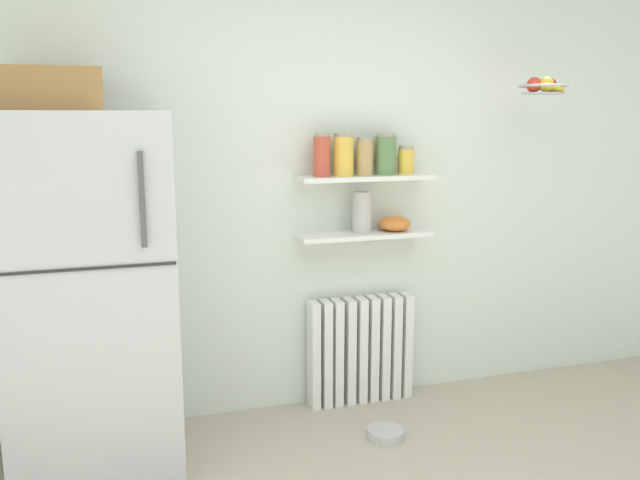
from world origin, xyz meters
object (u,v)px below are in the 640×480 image
Objects in this scene: refrigerator at (89,286)px; radiator at (360,350)px; storage_jar_4 at (406,160)px; storage_jar_1 at (344,155)px; hanging_fruit_basket at (543,87)px; storage_jar_2 at (365,157)px; pet_food_bowl at (386,434)px; storage_jar_0 at (322,155)px; shelf_bowl at (394,224)px; storage_jar_3 at (386,154)px; vase at (362,212)px.

radiator is at bearing 10.28° from refrigerator.
refrigerator reaches higher than storage_jar_4.
hanging_fruit_basket is (1.07, -0.25, 0.37)m from storage_jar_1.
hanging_fruit_basket reaches higher than storage_jar_2.
storage_jar_1 is 1.20× the size of pet_food_bowl.
radiator is 1.17m from storage_jar_0.
shelf_bowl is 0.67× the size of hanging_fruit_basket.
hanging_fruit_basket reaches higher than pet_food_bowl.
storage_jar_0 reaches higher than storage_jar_3.
storage_jar_0 is at bearing 180.00° from shelf_bowl.
storage_jar_1 is at bearing 100.49° from pet_food_bowl.
storage_jar_3 is 0.93m from hanging_fruit_basket.
storage_jar_3 is at bearing 0.00° from storage_jar_2.
refrigerator is 8.02× the size of storage_jar_1.
radiator is 0.77m from shelf_bowl.
storage_jar_1 is 0.38m from storage_jar_4.
pet_food_bowl is at bearing -116.85° from shelf_bowl.
radiator is 0.82m from vase.
refrigerator reaches higher than shelf_bowl.
refrigerator reaches higher than storage_jar_0.
storage_jar_1 reaches higher than storage_jar_4.
storage_jar_0 is 0.25m from storage_jar_2.
shelf_bowl is at bearing 0.00° from storage_jar_1.
radiator is 1.80m from hanging_fruit_basket.
storage_jar_0 is 1.02× the size of storage_jar_3.
pet_food_bowl is 2.06m from hanging_fruit_basket.
storage_jar_1 is 1.25× the size of shelf_bowl.
shelf_bowl is (0.44, 0.00, -0.40)m from storage_jar_0.
vase is at bearing 86.37° from pet_food_bowl.
refrigerator is 2.59m from hanging_fruit_basket.
pet_food_bowl is at bearing -93.63° from vase.
hanging_fruit_basket is (2.41, -0.01, 0.94)m from refrigerator.
storage_jar_4 is at bearing 0.00° from shelf_bowl.
storage_jar_1 is at bearing -180.00° from storage_jar_2.
radiator is at bearing 6.86° from storage_jar_0.
refrigerator is 11.65× the size of storage_jar_4.
storage_jar_1 is 0.13m from storage_jar_2.
storage_jar_2 is at bearing 0.00° from storage_jar_1.
storage_jar_0 is 1.02× the size of vase.
storage_jar_0 reaches higher than storage_jar_1.
vase is (-0.01, -0.00, -0.31)m from storage_jar_2.
hanging_fruit_basket is at bearing -18.42° from shelf_bowl.
refrigerator reaches higher than storage_jar_2.
pet_food_bowl is at bearing -65.20° from storage_jar_0.
refrigerator reaches higher than radiator.
radiator is at bearing 173.14° from storage_jar_4.
refrigerator is 1.59m from storage_jar_2.
storage_jar_0 is 0.50m from storage_jar_4.
storage_jar_3 is 0.83× the size of hanging_fruit_basket.
pet_food_bowl is (-0.29, -0.45, -1.40)m from storage_jar_4.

